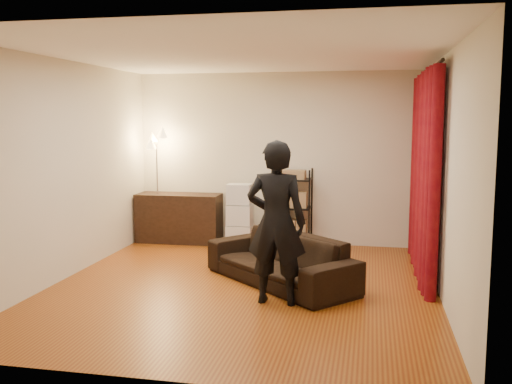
% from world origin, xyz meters
% --- Properties ---
extents(floor, '(5.00, 5.00, 0.00)m').
position_xyz_m(floor, '(0.00, 0.00, 0.00)').
color(floor, brown).
rests_on(floor, ground).
extents(ceiling, '(5.00, 5.00, 0.00)m').
position_xyz_m(ceiling, '(0.00, 0.00, 2.70)').
color(ceiling, white).
rests_on(ceiling, ground).
extents(wall_back, '(5.00, 0.00, 5.00)m').
position_xyz_m(wall_back, '(0.00, 2.50, 1.35)').
color(wall_back, beige).
rests_on(wall_back, ground).
extents(wall_front, '(5.00, 0.00, 5.00)m').
position_xyz_m(wall_front, '(0.00, -2.50, 1.35)').
color(wall_front, beige).
rests_on(wall_front, ground).
extents(wall_left, '(0.00, 5.00, 5.00)m').
position_xyz_m(wall_left, '(-2.25, 0.00, 1.35)').
color(wall_left, beige).
rests_on(wall_left, ground).
extents(wall_right, '(0.00, 5.00, 5.00)m').
position_xyz_m(wall_right, '(2.25, 0.00, 1.35)').
color(wall_right, beige).
rests_on(wall_right, ground).
extents(curtain_rod, '(0.04, 2.65, 0.04)m').
position_xyz_m(curtain_rod, '(2.15, 1.12, 2.58)').
color(curtain_rod, black).
rests_on(curtain_rod, wall_right).
extents(curtain, '(0.22, 2.65, 2.55)m').
position_xyz_m(curtain, '(2.13, 1.12, 1.28)').
color(curtain, maroon).
rests_on(curtain, ground).
extents(sofa, '(2.05, 1.96, 0.60)m').
position_xyz_m(sofa, '(0.41, 0.24, 0.30)').
color(sofa, black).
rests_on(sofa, ground).
extents(person, '(0.66, 0.44, 1.76)m').
position_xyz_m(person, '(0.48, -0.50, 0.88)').
color(person, black).
rests_on(person, ground).
extents(media_cabinet, '(1.35, 0.53, 0.78)m').
position_xyz_m(media_cabinet, '(-1.56, 2.23, 0.39)').
color(media_cabinet, black).
rests_on(media_cabinet, ground).
extents(storage_boxes, '(0.40, 0.32, 0.97)m').
position_xyz_m(storage_boxes, '(-0.54, 2.17, 0.49)').
color(storage_boxes, beige).
rests_on(storage_boxes, ground).
extents(wire_shelf, '(0.60, 0.46, 1.21)m').
position_xyz_m(wire_shelf, '(0.28, 2.28, 0.61)').
color(wire_shelf, black).
rests_on(wire_shelf, ground).
extents(floor_lamp, '(0.36, 0.36, 1.77)m').
position_xyz_m(floor_lamp, '(-1.90, 2.18, 0.88)').
color(floor_lamp, silver).
rests_on(floor_lamp, ground).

